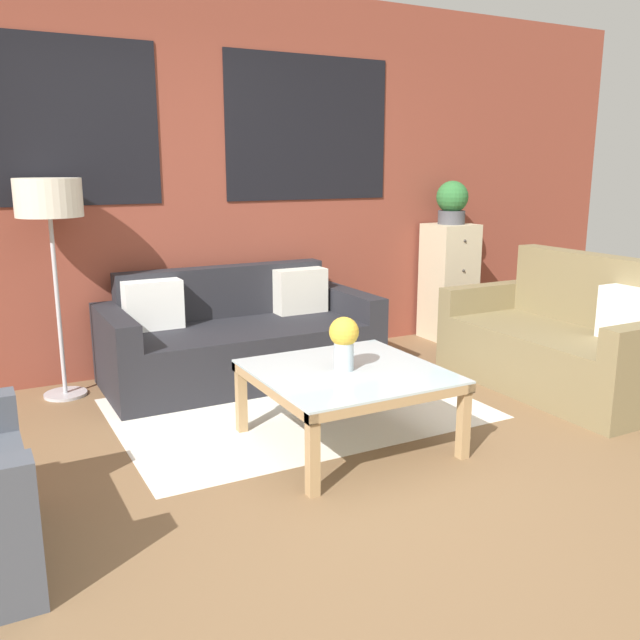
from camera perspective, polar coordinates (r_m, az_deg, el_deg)
The scene contains 10 objects.
ground_plane at distance 3.33m, azimuth 3.61°, elevation -14.25°, with size 16.00×16.00×0.00m, color brown.
wall_back_brick at distance 5.20m, azimuth -10.70°, elevation 11.47°, with size 8.40×0.09×2.80m.
rug at distance 4.37m, azimuth -1.97°, elevation -7.43°, with size 2.23×1.56×0.00m.
couch_dark at distance 4.94m, azimuth -6.81°, elevation -1.71°, with size 1.93×0.88×0.78m.
settee_vintage at distance 4.96m, azimuth 19.78°, elevation -1.98°, with size 0.80×1.60×0.92m.
coffee_table at distance 3.72m, azimuth 2.32°, elevation -5.09°, with size 0.97×0.97×0.43m.
floor_lamp at distance 4.68m, azimuth -21.85°, elevation 8.80°, with size 0.42×0.42×1.44m.
drawer_cabinet at distance 6.11m, azimuth 10.78°, elevation 3.18°, with size 0.39×0.39×1.02m.
potted_plant at distance 6.04m, azimuth 11.06°, elevation 9.75°, with size 0.28×0.28×0.37m.
flower_vase at distance 3.65m, azimuth 2.03°, elevation -1.63°, with size 0.16×0.16×0.30m.
Camera 1 is at (-1.57, -2.51, 1.52)m, focal length 38.00 mm.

